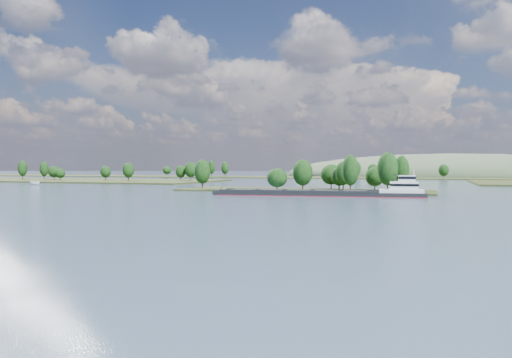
% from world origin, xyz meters
% --- Properties ---
extents(ground, '(1800.00, 1800.00, 0.00)m').
position_xyz_m(ground, '(0.00, 120.00, 0.00)').
color(ground, '#37475F').
rests_on(ground, ground).
extents(tree_island, '(100.00, 33.87, 15.60)m').
position_xyz_m(tree_island, '(6.13, 179.23, 4.09)').
color(tree_island, '#252E14').
rests_on(tree_island, ground).
extents(left_bank, '(300.00, 80.00, 14.63)m').
position_xyz_m(left_bank, '(-228.34, 260.06, 0.89)').
color(left_bank, '#252E14').
rests_on(left_bank, ground).
extents(back_shoreline, '(900.00, 60.00, 15.74)m').
position_xyz_m(back_shoreline, '(10.34, 399.75, 0.73)').
color(back_shoreline, '#252E14').
rests_on(back_shoreline, ground).
extents(hill_west, '(320.00, 160.00, 44.00)m').
position_xyz_m(hill_west, '(60.00, 500.00, 0.00)').
color(hill_west, '#3F5137').
rests_on(hill_west, ground).
extents(cargo_barge, '(70.70, 15.97, 9.49)m').
position_xyz_m(cargo_barge, '(16.72, 151.90, 1.20)').
color(cargo_barge, black).
rests_on(cargo_barge, ground).
extents(motorboat, '(6.25, 2.43, 2.40)m').
position_xyz_m(motorboat, '(-144.06, 190.63, 1.20)').
color(motorboat, silver).
rests_on(motorboat, ground).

